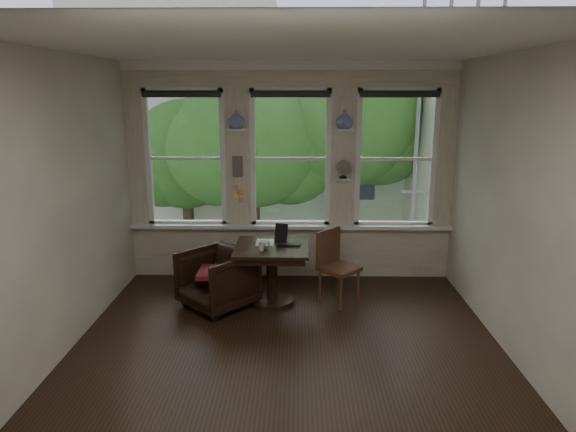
{
  "coord_description": "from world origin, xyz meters",
  "views": [
    {
      "loc": [
        0.11,
        -4.83,
        2.62
      ],
      "look_at": [
        -0.01,
        0.9,
        1.21
      ],
      "focal_mm": 32.0,
      "sensor_mm": 36.0,
      "label": 1
    }
  ],
  "objects_px": {
    "side_chair_right": "(339,268)",
    "laptop": "(288,245)",
    "mug": "(262,247)",
    "table": "(272,275)",
    "armchair_left": "(217,279)"
  },
  "relations": [
    {
      "from": "side_chair_right",
      "to": "laptop",
      "type": "xyz_separation_m",
      "value": [
        -0.64,
        -0.03,
        0.3
      ]
    },
    {
      "from": "mug",
      "to": "laptop",
      "type": "bearing_deg",
      "value": 29.94
    },
    {
      "from": "table",
      "to": "mug",
      "type": "xyz_separation_m",
      "value": [
        -0.11,
        -0.19,
        0.42
      ]
    },
    {
      "from": "armchair_left",
      "to": "mug",
      "type": "height_order",
      "value": "mug"
    },
    {
      "from": "side_chair_right",
      "to": "laptop",
      "type": "bearing_deg",
      "value": 137.01
    },
    {
      "from": "armchair_left",
      "to": "side_chair_right",
      "type": "xyz_separation_m",
      "value": [
        1.51,
        0.16,
        0.1
      ]
    },
    {
      "from": "table",
      "to": "side_chair_right",
      "type": "bearing_deg",
      "value": 1.45
    },
    {
      "from": "mug",
      "to": "armchair_left",
      "type": "bearing_deg",
      "value": 174.17
    },
    {
      "from": "side_chair_right",
      "to": "armchair_left",
      "type": "bearing_deg",
      "value": 140.03
    },
    {
      "from": "table",
      "to": "armchair_left",
      "type": "distance_m",
      "value": 0.68
    },
    {
      "from": "armchair_left",
      "to": "laptop",
      "type": "bearing_deg",
      "value": 51.73
    },
    {
      "from": "side_chair_right",
      "to": "mug",
      "type": "bearing_deg",
      "value": 146.78
    },
    {
      "from": "armchair_left",
      "to": "mug",
      "type": "xyz_separation_m",
      "value": [
        0.56,
        -0.06,
        0.43
      ]
    },
    {
      "from": "laptop",
      "to": "mug",
      "type": "distance_m",
      "value": 0.37
    },
    {
      "from": "table",
      "to": "laptop",
      "type": "distance_m",
      "value": 0.44
    }
  ]
}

